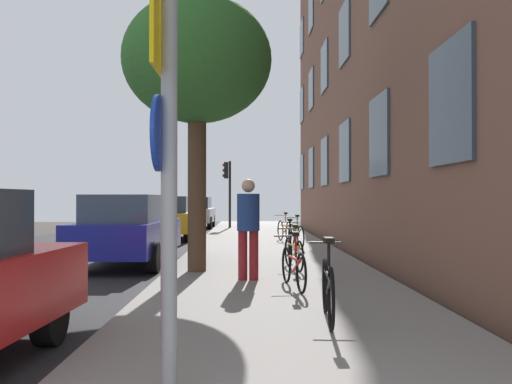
{
  "coord_description": "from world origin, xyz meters",
  "views": [
    {
      "loc": [
        0.61,
        -1.51,
        1.54
      ],
      "look_at": [
        0.83,
        11.83,
        1.7
      ],
      "focal_mm": 39.35,
      "sensor_mm": 36.0,
      "label": 1
    }
  ],
  "objects_px": {
    "bicycle_4": "(296,235)",
    "tree_near": "(197,62)",
    "bicycle_1": "(293,266)",
    "bicycle_2": "(294,252)",
    "car_2": "(170,217)",
    "car_3": "(195,212)",
    "bicycle_0": "(328,288)",
    "pedestrian_0": "(248,222)",
    "bicycle_3": "(290,242)",
    "traffic_light": "(228,182)",
    "car_1": "(128,230)",
    "bicycle_5": "(285,230)",
    "sign_post": "(166,146)"
  },
  "relations": [
    {
      "from": "traffic_light",
      "to": "pedestrian_0",
      "type": "relative_size",
      "value": 1.85
    },
    {
      "from": "car_1",
      "to": "sign_post",
      "type": "bearing_deg",
      "value": -76.29
    },
    {
      "from": "pedestrian_0",
      "to": "traffic_light",
      "type": "bearing_deg",
      "value": 93.13
    },
    {
      "from": "bicycle_0",
      "to": "car_2",
      "type": "distance_m",
      "value": 15.11
    },
    {
      "from": "traffic_light",
      "to": "car_1",
      "type": "distance_m",
      "value": 14.89
    },
    {
      "from": "tree_near",
      "to": "car_1",
      "type": "height_order",
      "value": "tree_near"
    },
    {
      "from": "bicycle_0",
      "to": "pedestrian_0",
      "type": "relative_size",
      "value": 0.95
    },
    {
      "from": "bicycle_3",
      "to": "bicycle_5",
      "type": "relative_size",
      "value": 1.02
    },
    {
      "from": "bicycle_1",
      "to": "car_2",
      "type": "bearing_deg",
      "value": 106.54
    },
    {
      "from": "bicycle_3",
      "to": "car_2",
      "type": "height_order",
      "value": "car_2"
    },
    {
      "from": "sign_post",
      "to": "bicycle_1",
      "type": "relative_size",
      "value": 1.87
    },
    {
      "from": "bicycle_3",
      "to": "car_3",
      "type": "relative_size",
      "value": 0.43
    },
    {
      "from": "bicycle_1",
      "to": "bicycle_2",
      "type": "distance_m",
      "value": 2.41
    },
    {
      "from": "tree_near",
      "to": "car_2",
      "type": "bearing_deg",
      "value": 100.71
    },
    {
      "from": "bicycle_4",
      "to": "bicycle_3",
      "type": "bearing_deg",
      "value": -98.62
    },
    {
      "from": "bicycle_4",
      "to": "tree_near",
      "type": "bearing_deg",
      "value": -115.34
    },
    {
      "from": "bicycle_4",
      "to": "car_1",
      "type": "distance_m",
      "value": 5.3
    },
    {
      "from": "traffic_light",
      "to": "car_3",
      "type": "relative_size",
      "value": 0.81
    },
    {
      "from": "traffic_light",
      "to": "car_3",
      "type": "distance_m",
      "value": 3.06
    },
    {
      "from": "bicycle_3",
      "to": "bicycle_4",
      "type": "height_order",
      "value": "bicycle_4"
    },
    {
      "from": "bicycle_4",
      "to": "bicycle_5",
      "type": "xyz_separation_m",
      "value": [
        -0.17,
        2.4,
        0.0
      ]
    },
    {
      "from": "car_2",
      "to": "car_3",
      "type": "height_order",
      "value": "same"
    },
    {
      "from": "bicycle_0",
      "to": "bicycle_1",
      "type": "xyz_separation_m",
      "value": [
        -0.2,
        2.4,
        -0.03
      ]
    },
    {
      "from": "sign_post",
      "to": "bicycle_4",
      "type": "xyz_separation_m",
      "value": [
        2.01,
        12.0,
        -1.43
      ]
    },
    {
      "from": "car_1",
      "to": "car_3",
      "type": "bearing_deg",
      "value": 90.05
    },
    {
      "from": "car_1",
      "to": "car_3",
      "type": "xyz_separation_m",
      "value": [
        -0.02,
        16.67,
        0.0
      ]
    },
    {
      "from": "bicycle_1",
      "to": "pedestrian_0",
      "type": "distance_m",
      "value": 1.34
    },
    {
      "from": "bicycle_1",
      "to": "bicycle_2",
      "type": "xyz_separation_m",
      "value": [
        0.21,
        2.4,
        -0.0
      ]
    },
    {
      "from": "tree_near",
      "to": "bicycle_0",
      "type": "relative_size",
      "value": 3.22
    },
    {
      "from": "bicycle_1",
      "to": "bicycle_4",
      "type": "xyz_separation_m",
      "value": [
        0.67,
        7.2,
        0.03
      ]
    },
    {
      "from": "car_2",
      "to": "bicycle_1",
      "type": "bearing_deg",
      "value": -73.46
    },
    {
      "from": "bicycle_0",
      "to": "bicycle_3",
      "type": "height_order",
      "value": "bicycle_0"
    },
    {
      "from": "bicycle_0",
      "to": "car_1",
      "type": "bearing_deg",
      "value": 120.19
    },
    {
      "from": "traffic_light",
      "to": "bicycle_4",
      "type": "xyz_separation_m",
      "value": [
        2.35,
        -11.39,
        -1.87
      ]
    },
    {
      "from": "tree_near",
      "to": "bicycle_1",
      "type": "distance_m",
      "value": 4.67
    },
    {
      "from": "bicycle_3",
      "to": "pedestrian_0",
      "type": "relative_size",
      "value": 0.97
    },
    {
      "from": "tree_near",
      "to": "car_2",
      "type": "height_order",
      "value": "tree_near"
    },
    {
      "from": "bicycle_0",
      "to": "car_2",
      "type": "bearing_deg",
      "value": 104.69
    },
    {
      "from": "bicycle_3",
      "to": "pedestrian_0",
      "type": "height_order",
      "value": "pedestrian_0"
    },
    {
      "from": "bicycle_0",
      "to": "pedestrian_0",
      "type": "xyz_separation_m",
      "value": [
        -0.92,
        3.32,
        0.62
      ]
    },
    {
      "from": "bicycle_0",
      "to": "car_1",
      "type": "distance_m",
      "value": 7.28
    },
    {
      "from": "traffic_light",
      "to": "bicycle_5",
      "type": "relative_size",
      "value": 1.94
    },
    {
      "from": "pedestrian_0",
      "to": "tree_near",
      "type": "bearing_deg",
      "value": 129.6
    },
    {
      "from": "sign_post",
      "to": "bicycle_1",
      "type": "bearing_deg",
      "value": 74.46
    },
    {
      "from": "bicycle_3",
      "to": "bicycle_2",
      "type": "bearing_deg",
      "value": -92.43
    },
    {
      "from": "bicycle_0",
      "to": "car_2",
      "type": "xyz_separation_m",
      "value": [
        -3.83,
        14.62,
        0.34
      ]
    },
    {
      "from": "pedestrian_0",
      "to": "bicycle_3",
      "type": "bearing_deg",
      "value": 75.19
    },
    {
      "from": "traffic_light",
      "to": "car_2",
      "type": "relative_size",
      "value": 0.78
    },
    {
      "from": "bicycle_0",
      "to": "bicycle_4",
      "type": "relative_size",
      "value": 1.0
    },
    {
      "from": "tree_near",
      "to": "bicycle_5",
      "type": "xyz_separation_m",
      "value": [
        2.23,
        7.46,
        -3.74
      ]
    }
  ]
}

